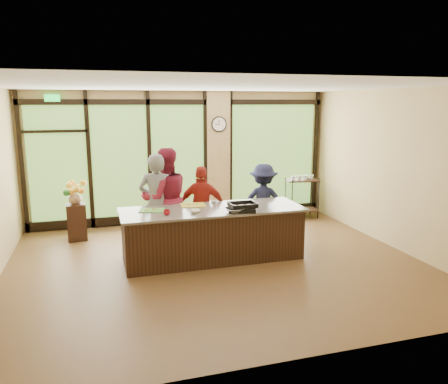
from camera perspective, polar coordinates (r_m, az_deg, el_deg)
floor at (r=7.65m, az=-0.88°, el=-9.39°), size 7.00×7.00×0.00m
ceiling at (r=7.14m, az=-0.96°, el=13.69°), size 7.00×7.00×0.00m
back_wall at (r=10.14m, az=-5.50°, el=4.53°), size 7.00×0.00×7.00m
right_wall at (r=8.84m, az=21.52°, el=2.74°), size 0.00×6.00×6.00m
window_wall at (r=10.14m, az=-4.53°, el=3.95°), size 6.90×0.12×3.00m
island_base at (r=7.78m, az=-1.49°, el=-5.60°), size 3.10×1.00×0.88m
countertop at (r=7.65m, az=-1.51°, el=-2.31°), size 3.20×1.10×0.04m
wall_clock at (r=10.14m, az=-0.66°, el=8.84°), size 0.36×0.04×0.36m
cook_left at (r=8.13m, az=-8.75°, el=-1.43°), size 0.78×0.63×1.85m
cook_midleft at (r=8.30m, az=-7.64°, el=-0.87°), size 0.99×0.81×1.92m
cook_midright at (r=8.33m, az=-2.86°, el=-1.97°), size 1.00×0.68×1.57m
cook_right at (r=8.85m, az=5.13°, el=-1.28°), size 1.13×0.87×1.55m
roasting_pan at (r=7.45m, az=2.44°, el=-2.23°), size 0.54×0.47×0.08m
mixing_bowl at (r=7.36m, az=1.45°, el=-2.39°), size 0.38×0.38×0.08m
cutting_board_left at (r=7.59m, az=-9.39°, el=-2.37°), size 0.48×0.41×0.01m
cutting_board_center at (r=7.90m, az=-4.06°, el=-1.69°), size 0.46×0.36×0.01m
cutting_board_right at (r=8.09m, az=2.75°, el=-1.36°), size 0.41×0.33×0.01m
prep_bowl_near at (r=7.36m, az=-3.75°, el=-2.52°), size 0.22×0.22×0.05m
prep_bowl_mid at (r=7.61m, az=1.02°, el=-2.08°), size 0.16×0.16×0.04m
prep_bowl_far at (r=8.12m, az=-1.34°, el=-1.23°), size 0.13×0.13×0.03m
red_ramekin at (r=7.25m, az=-7.48°, el=-2.68°), size 0.11×0.11×0.09m
flower_stand at (r=9.33m, az=-18.69°, el=-3.71°), size 0.40×0.40×0.75m
flower_vase at (r=9.21m, az=-18.89°, el=-0.62°), size 0.28×0.28×0.28m
bar_cart at (r=10.65m, az=10.13°, el=-0.06°), size 0.82×0.56×1.04m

